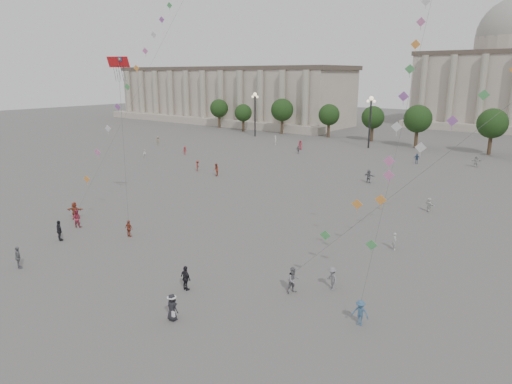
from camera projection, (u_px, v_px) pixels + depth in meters
The scene contains 30 objects.
ground at pixel (152, 290), 32.70m from camera, with size 360.00×360.00×0.00m, color #514F4C.
hall_west at pixel (227, 95), 146.88m from camera, with size 84.00×26.22×17.20m.
hall_central at pixel (510, 77), 128.03m from camera, with size 48.30×34.30×35.50m.
tree_row at pixel (457, 123), 91.05m from camera, with size 137.12×5.12×8.00m.
lamp_post_far_west at pixel (255, 106), 111.09m from camera, with size 2.00×0.90×10.65m.
lamp_post_mid_west at pixel (370, 112), 93.32m from camera, with size 2.00×0.90×10.65m.
person_crowd_0 at pixel (417, 158), 78.50m from camera, with size 1.03×0.43×1.76m, color #324D70.
person_crowd_1 at pixel (145, 153), 84.34m from camera, with size 0.74×0.58×1.52m, color white.
person_crowd_2 at pixel (185, 151), 87.16m from camera, with size 0.99×0.57×1.54m, color maroon.
person_crowd_4 at pixel (476, 161), 75.49m from camera, with size 1.77×0.56×1.91m, color #B4B5B0.
person_crowd_6 at pixel (332, 278), 32.56m from camera, with size 1.09×0.63×1.69m, color slate.
person_crowd_7 at pixel (429, 205), 51.04m from camera, with size 1.48×0.47×1.60m, color silver.
person_crowd_10 at pixel (276, 140), 99.52m from camera, with size 0.71×0.47×1.95m, color silver.
person_crowd_12 at pixel (369, 176), 64.57m from camera, with size 1.78×0.57×1.92m, color slate.
person_crowd_13 at pixel (395, 241), 40.00m from camera, with size 0.57×0.37×1.55m, color #AEAFAB.
person_crowd_16 at pixel (298, 150), 88.43m from camera, with size 0.89×0.37×1.53m, color slate.
person_crowd_17 at pixel (198, 166), 72.51m from camera, with size 1.07×0.61×1.65m, color maroon.
person_crowd_18 at pixel (158, 141), 98.43m from camera, with size 1.26×0.72×1.95m, color #817959.
person_crowd_19 at pixel (216, 170), 68.79m from camera, with size 0.94×0.73×1.94m, color #993E29.
person_crowd_21 at pixel (300, 145), 93.06m from camera, with size 0.91×0.60×1.87m, color maroon.
tourist_0 at pixel (129, 229), 43.13m from camera, with size 0.95×0.40×1.62m, color brown.
tourist_1 at pixel (186, 278), 32.43m from camera, with size 1.07×0.45×1.83m, color black.
tourist_2 at pixel (75, 211), 48.37m from camera, with size 1.73×0.55×1.87m, color #9C422A.
tourist_3 at pixel (18, 258), 36.09m from camera, with size 1.06×0.44×1.81m, color slate.
tourist_4 at pixel (59, 231), 42.07m from camera, with size 1.14×0.47×1.95m, color black.
kite_flyer_0 at pixel (77, 218), 45.84m from camera, with size 0.89×0.69×1.83m, color #98293D.
kite_flyer_1 at pixel (360, 313), 27.93m from camera, with size 1.07×0.61×1.66m, color #36597B.
kite_flyer_2 at pixel (293, 280), 32.04m from camera, with size 0.93×0.73×1.92m, color slate.
hat_person at pixel (172, 307), 28.46m from camera, with size 0.88×0.60×1.74m.
dragon_kite at pixel (119, 70), 45.28m from camera, with size 3.60×2.63×15.84m.
Camera 1 is at (24.22, -19.04, 15.01)m, focal length 32.00 mm.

